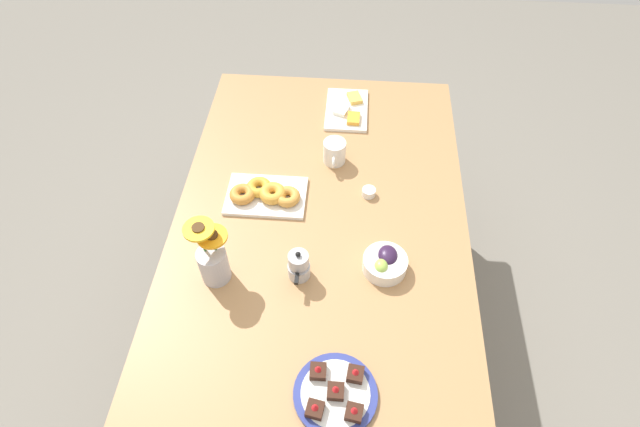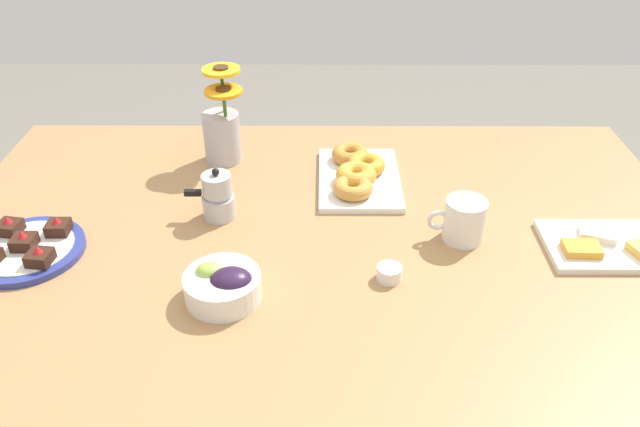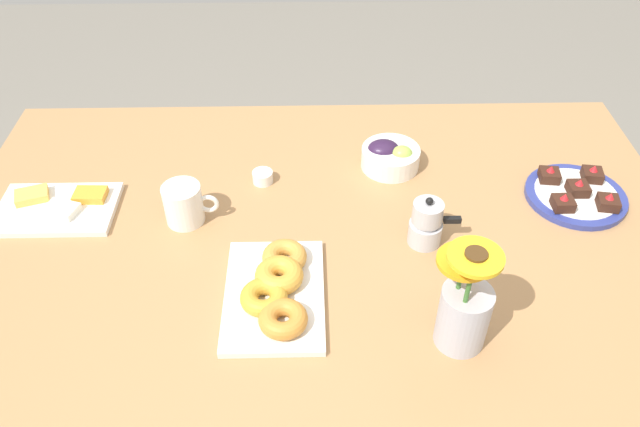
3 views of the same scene
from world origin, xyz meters
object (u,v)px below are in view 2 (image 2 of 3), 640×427
object	(u,v)px
cheese_platter	(610,245)
moka_pot	(218,197)
flower_vase	(222,130)
dessert_plate	(26,249)
dining_table	(320,261)
croissant_platter	(357,174)
coffee_mug	(464,220)
grape_bowl	(223,285)
jam_cup_honey	(389,273)

from	to	relation	value
cheese_platter	moka_pot	bearing A→B (deg)	-8.25
flower_vase	moka_pot	bearing A→B (deg)	95.07
cheese_platter	dessert_plate	bearing A→B (deg)	0.90
dining_table	croissant_platter	bearing A→B (deg)	-113.90
coffee_mug	grape_bowl	bearing A→B (deg)	21.84
dining_table	dessert_plate	size ratio (longest dim) A/B	7.11
croissant_platter	dessert_plate	bearing A→B (deg)	22.85
dining_table	flower_vase	world-z (taller)	flower_vase
coffee_mug	croissant_platter	bearing A→B (deg)	-48.10
croissant_platter	cheese_platter	bearing A→B (deg)	151.88
coffee_mug	dessert_plate	xyz separation A→B (m)	(0.88, 0.06, -0.03)
grape_bowl	dessert_plate	size ratio (longest dim) A/B	0.62
grape_bowl	flower_vase	distance (m)	0.53
coffee_mug	croissant_platter	distance (m)	0.31
dessert_plate	flower_vase	world-z (taller)	flower_vase
dining_table	croissant_platter	xyz separation A→B (m)	(-0.09, -0.20, 0.11)
jam_cup_honey	grape_bowl	bearing A→B (deg)	10.16
croissant_platter	dessert_plate	world-z (taller)	dessert_plate
grape_bowl	moka_pot	distance (m)	0.27
croissant_platter	jam_cup_honey	size ratio (longest dim) A/B	5.84
dining_table	dessert_plate	bearing A→B (deg)	8.39
croissant_platter	dessert_plate	distance (m)	0.73
grape_bowl	flower_vase	bearing A→B (deg)	-82.52
flower_vase	coffee_mug	bearing A→B (deg)	147.80
coffee_mug	jam_cup_honey	world-z (taller)	coffee_mug
cheese_platter	croissant_platter	world-z (taller)	croissant_platter
coffee_mug	moka_pot	xyz separation A→B (m)	(0.51, -0.08, 0.00)
dining_table	cheese_platter	xyz separation A→B (m)	(-0.58, 0.07, 0.10)
grape_bowl	cheese_platter	distance (m)	0.77
croissant_platter	grape_bowl	bearing A→B (deg)	57.88
jam_cup_honey	flower_vase	bearing A→B (deg)	-51.46
cheese_platter	dessert_plate	size ratio (longest dim) A/B	1.16
croissant_platter	dessert_plate	xyz separation A→B (m)	(0.67, 0.28, -0.01)
flower_vase	moka_pot	distance (m)	0.26
dining_table	flower_vase	xyz separation A→B (m)	(0.24, -0.30, 0.17)
dining_table	coffee_mug	bearing A→B (deg)	173.92
dining_table	grape_bowl	xyz separation A→B (m)	(0.17, 0.22, 0.12)
coffee_mug	jam_cup_honey	distance (m)	0.21
coffee_mug	flower_vase	distance (m)	0.63
croissant_platter	flower_vase	xyz separation A→B (m)	(0.33, -0.11, 0.06)
dessert_plate	jam_cup_honey	bearing A→B (deg)	173.90
grape_bowl	croissant_platter	size ratio (longest dim) A/B	0.50
moka_pot	dining_table	bearing A→B (deg)	167.53
cheese_platter	flower_vase	size ratio (longest dim) A/B	1.09
cheese_platter	flower_vase	world-z (taller)	flower_vase
grape_bowl	moka_pot	size ratio (longest dim) A/B	1.17
croissant_platter	dessert_plate	size ratio (longest dim) A/B	1.25
dining_table	croissant_platter	size ratio (longest dim) A/B	5.71
dining_table	cheese_platter	world-z (taller)	cheese_platter
coffee_mug	cheese_platter	xyz separation A→B (m)	(-0.29, 0.04, -0.04)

